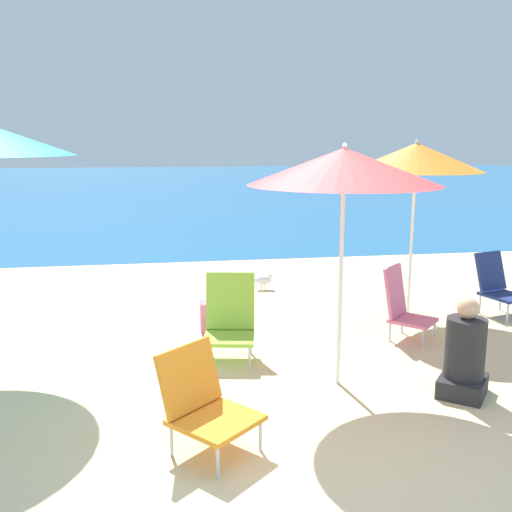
% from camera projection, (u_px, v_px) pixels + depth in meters
% --- Properties ---
extents(ground_plane, '(60.00, 60.00, 0.00)m').
position_uv_depth(ground_plane, '(327.00, 434.00, 4.25)').
color(ground_plane, beige).
extents(sea_water, '(60.00, 40.00, 0.01)m').
position_uv_depth(sea_water, '(184.00, 183.00, 29.80)').
color(sea_water, '#23669E').
rests_on(sea_water, ground).
extents(beach_umbrella_orange, '(1.62, 1.62, 2.17)m').
position_uv_depth(beach_umbrella_orange, '(416.00, 158.00, 6.90)').
color(beach_umbrella_orange, white).
rests_on(beach_umbrella_orange, ground).
extents(beach_umbrella_red, '(1.64, 1.64, 2.13)m').
position_uv_depth(beach_umbrella_red, '(344.00, 167.00, 4.76)').
color(beach_umbrella_red, white).
rests_on(beach_umbrella_red, ground).
extents(beach_chair_lime, '(0.59, 0.65, 0.84)m').
position_uv_depth(beach_chair_lime, '(230.00, 318.00, 5.71)').
color(beach_chair_lime, silver).
rests_on(beach_chair_lime, ground).
extents(beach_chair_pink, '(0.64, 0.64, 0.80)m').
position_uv_depth(beach_chair_pink, '(403.00, 305.00, 6.26)').
color(beach_chair_pink, silver).
rests_on(beach_chair_pink, ground).
extents(beach_chair_navy, '(0.57, 0.69, 0.77)m').
position_uv_depth(beach_chair_navy, '(498.00, 284.00, 7.13)').
color(beach_chair_navy, silver).
rests_on(beach_chair_navy, ground).
extents(beach_chair_orange, '(0.78, 0.79, 0.72)m').
position_uv_depth(beach_chair_orange, '(204.00, 400.00, 3.99)').
color(beach_chair_orange, silver).
rests_on(beach_chair_orange, ground).
extents(person_seated_near, '(0.56, 0.57, 0.86)m').
position_uv_depth(person_seated_near, '(465.00, 356.00, 4.85)').
color(person_seated_near, '#262628').
rests_on(person_seated_near, ground).
extents(backpack_pink, '(0.26, 0.23, 0.36)m').
position_uv_depth(backpack_pink, '(212.00, 318.00, 6.48)').
color(backpack_pink, pink).
rests_on(backpack_pink, ground).
extents(seagull, '(0.27, 0.11, 0.23)m').
position_uv_depth(seagull, '(264.00, 280.00, 8.39)').
color(seagull, gold).
rests_on(seagull, ground).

